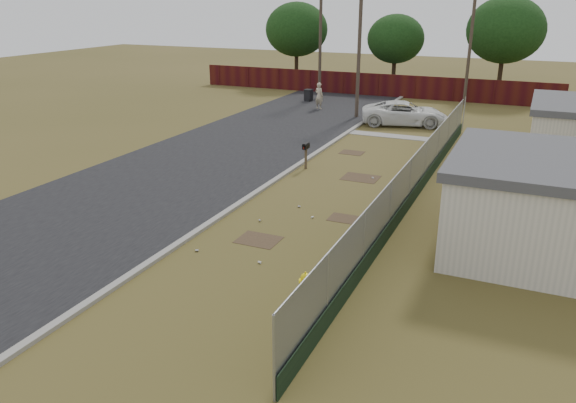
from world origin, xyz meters
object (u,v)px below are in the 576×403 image
at_px(mailbox, 306,148).
at_px(pickup_truck, 405,113).
at_px(pedestrian, 319,96).
at_px(fire_hydrant, 305,289).
at_px(trash_bin, 309,95).

xyz_separation_m(mailbox, pickup_truck, (2.03, 11.53, -0.26)).
bearing_deg(pedestrian, fire_hydrant, 128.02).
distance_m(fire_hydrant, pedestrian, 27.65).
height_order(pickup_truck, trash_bin, pickup_truck).
relative_size(mailbox, pickup_truck, 0.24).
bearing_deg(mailbox, pedestrian, 108.69).
distance_m(fire_hydrant, mailbox, 12.50).
bearing_deg(fire_hydrant, pickup_truck, 96.67).
xyz_separation_m(fire_hydrant, pickup_truck, (-2.70, 23.10, 0.30)).
xyz_separation_m(mailbox, trash_bin, (-6.81, 17.17, -0.53)).
xyz_separation_m(mailbox, pedestrian, (-4.86, 14.37, -0.05)).
bearing_deg(fire_hydrant, mailbox, 112.24).
distance_m(pedestrian, trash_bin, 3.44).
relative_size(fire_hydrant, mailbox, 0.75).
height_order(fire_hydrant, pickup_truck, pickup_truck).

